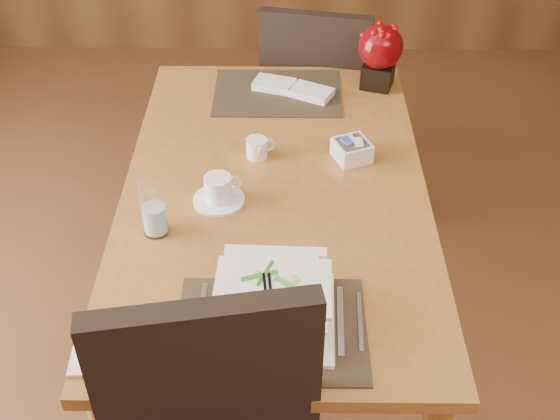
{
  "coord_description": "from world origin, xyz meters",
  "views": [
    {
      "loc": [
        0.03,
        -1.04,
        2.02
      ],
      "look_at": [
        0.02,
        0.35,
        0.87
      ],
      "focal_mm": 45.0,
      "sensor_mm": 36.0,
      "label": 1
    }
  ],
  "objects_px": {
    "creamer_jug": "(257,148)",
    "water_glass": "(154,209)",
    "soup_setting": "(273,303)",
    "far_chair": "(317,97)",
    "bread_plate": "(110,347)",
    "dining_table": "(275,213)",
    "coffee_cup": "(218,191)",
    "berry_decor": "(380,52)",
    "sugar_caddy": "(352,150)"
  },
  "relations": [
    {
      "from": "creamer_jug",
      "to": "water_glass",
      "type": "bearing_deg",
      "value": -147.82
    },
    {
      "from": "soup_setting",
      "to": "far_chair",
      "type": "relative_size",
      "value": 0.32
    },
    {
      "from": "bread_plate",
      "to": "far_chair",
      "type": "distance_m",
      "value": 1.61
    },
    {
      "from": "bread_plate",
      "to": "dining_table",
      "type": "bearing_deg",
      "value": 58.68
    },
    {
      "from": "dining_table",
      "to": "coffee_cup",
      "type": "bearing_deg",
      "value": -157.72
    },
    {
      "from": "water_glass",
      "to": "berry_decor",
      "type": "xyz_separation_m",
      "value": [
        0.68,
        0.81,
        0.05
      ]
    },
    {
      "from": "sugar_caddy",
      "to": "far_chair",
      "type": "xyz_separation_m",
      "value": [
        -0.08,
        0.74,
        -0.24
      ]
    },
    {
      "from": "water_glass",
      "to": "bread_plate",
      "type": "bearing_deg",
      "value": -96.83
    },
    {
      "from": "coffee_cup",
      "to": "bread_plate",
      "type": "distance_m",
      "value": 0.58
    },
    {
      "from": "berry_decor",
      "to": "water_glass",
      "type": "bearing_deg",
      "value": -130.07
    },
    {
      "from": "dining_table",
      "to": "soup_setting",
      "type": "height_order",
      "value": "soup_setting"
    },
    {
      "from": "soup_setting",
      "to": "sugar_caddy",
      "type": "bearing_deg",
      "value": 73.03
    },
    {
      "from": "berry_decor",
      "to": "bread_plate",
      "type": "height_order",
      "value": "berry_decor"
    },
    {
      "from": "water_glass",
      "to": "berry_decor",
      "type": "relative_size",
      "value": 0.7
    },
    {
      "from": "berry_decor",
      "to": "coffee_cup",
      "type": "bearing_deg",
      "value": -127.68
    },
    {
      "from": "dining_table",
      "to": "sugar_caddy",
      "type": "xyz_separation_m",
      "value": [
        0.24,
        0.15,
        0.13
      ]
    },
    {
      "from": "dining_table",
      "to": "berry_decor",
      "type": "height_order",
      "value": "berry_decor"
    },
    {
      "from": "dining_table",
      "to": "sugar_caddy",
      "type": "distance_m",
      "value": 0.31
    },
    {
      "from": "water_glass",
      "to": "creamer_jug",
      "type": "relative_size",
      "value": 1.88
    },
    {
      "from": "coffee_cup",
      "to": "berry_decor",
      "type": "bearing_deg",
      "value": 52.32
    },
    {
      "from": "soup_setting",
      "to": "water_glass",
      "type": "bearing_deg",
      "value": 137.91
    },
    {
      "from": "bread_plate",
      "to": "berry_decor",
      "type": "bearing_deg",
      "value": 59.03
    },
    {
      "from": "dining_table",
      "to": "coffee_cup",
      "type": "xyz_separation_m",
      "value": [
        -0.16,
        -0.07,
        0.13
      ]
    },
    {
      "from": "dining_table",
      "to": "berry_decor",
      "type": "bearing_deg",
      "value": 59.39
    },
    {
      "from": "water_glass",
      "to": "creamer_jug",
      "type": "bearing_deg",
      "value": 54.02
    },
    {
      "from": "soup_setting",
      "to": "water_glass",
      "type": "relative_size",
      "value": 1.85
    },
    {
      "from": "dining_table",
      "to": "water_glass",
      "type": "bearing_deg",
      "value": -147.92
    },
    {
      "from": "creamer_jug",
      "to": "sugar_caddy",
      "type": "xyz_separation_m",
      "value": [
        0.3,
        -0.01,
        -0.0
      ]
    },
    {
      "from": "berry_decor",
      "to": "bread_plate",
      "type": "distance_m",
      "value": 1.42
    },
    {
      "from": "water_glass",
      "to": "far_chair",
      "type": "xyz_separation_m",
      "value": [
        0.48,
        1.09,
        -0.3
      ]
    },
    {
      "from": "sugar_caddy",
      "to": "berry_decor",
      "type": "height_order",
      "value": "berry_decor"
    },
    {
      "from": "far_chair",
      "to": "soup_setting",
      "type": "bearing_deg",
      "value": 94.41
    },
    {
      "from": "water_glass",
      "to": "sugar_caddy",
      "type": "bearing_deg",
      "value": 32.3
    },
    {
      "from": "water_glass",
      "to": "berry_decor",
      "type": "bearing_deg",
      "value": 49.93
    },
    {
      "from": "berry_decor",
      "to": "far_chair",
      "type": "distance_m",
      "value": 0.49
    },
    {
      "from": "soup_setting",
      "to": "coffee_cup",
      "type": "bearing_deg",
      "value": 112.19
    },
    {
      "from": "sugar_caddy",
      "to": "bread_plate",
      "type": "distance_m",
      "value": 0.97
    },
    {
      "from": "creamer_jug",
      "to": "far_chair",
      "type": "xyz_separation_m",
      "value": [
        0.22,
        0.73,
        -0.25
      ]
    },
    {
      "from": "dining_table",
      "to": "berry_decor",
      "type": "xyz_separation_m",
      "value": [
        0.36,
        0.61,
        0.23
      ]
    },
    {
      "from": "dining_table",
      "to": "water_glass",
      "type": "distance_m",
      "value": 0.42
    },
    {
      "from": "soup_setting",
      "to": "bread_plate",
      "type": "xyz_separation_m",
      "value": [
        -0.37,
        -0.09,
        -0.05
      ]
    },
    {
      "from": "far_chair",
      "to": "berry_decor",
      "type": "bearing_deg",
      "value": 135.9
    },
    {
      "from": "creamer_jug",
      "to": "coffee_cup",
      "type": "bearing_deg",
      "value": -136.15
    },
    {
      "from": "dining_table",
      "to": "creamer_jug",
      "type": "relative_size",
      "value": 17.32
    },
    {
      "from": "coffee_cup",
      "to": "sugar_caddy",
      "type": "xyz_separation_m",
      "value": [
        0.4,
        0.22,
        -0.01
      ]
    },
    {
      "from": "far_chair",
      "to": "bread_plate",
      "type": "bearing_deg",
      "value": 81.28
    },
    {
      "from": "coffee_cup",
      "to": "creamer_jug",
      "type": "height_order",
      "value": "coffee_cup"
    },
    {
      "from": "dining_table",
      "to": "coffee_cup",
      "type": "distance_m",
      "value": 0.22
    },
    {
      "from": "coffee_cup",
      "to": "water_glass",
      "type": "distance_m",
      "value": 0.21
    },
    {
      "from": "coffee_cup",
      "to": "berry_decor",
      "type": "height_order",
      "value": "berry_decor"
    }
  ]
}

